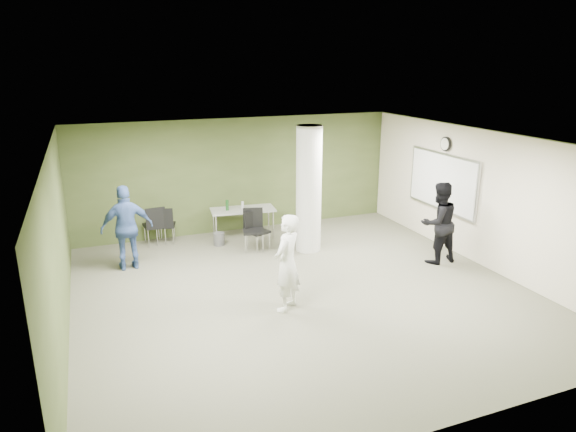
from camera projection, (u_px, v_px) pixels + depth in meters
name	position (u px, v px, depth m)	size (l,w,h in m)	color
floor	(302.00, 292.00, 9.50)	(8.00, 8.00, 0.00)	#525040
ceiling	(303.00, 141.00, 8.69)	(8.00, 8.00, 0.00)	white
wall_back	(239.00, 175.00, 12.66)	(8.00, 0.02, 2.80)	#3E4D24
wall_left	(58.00, 249.00, 7.69)	(0.02, 8.00, 2.80)	#3E4D24
wall_right_cream	(482.00, 198.00, 10.51)	(0.02, 8.00, 2.80)	beige
column	(309.00, 190.00, 11.23)	(0.56, 0.56, 2.80)	silver
whiteboard	(442.00, 182.00, 11.52)	(0.05, 2.30, 1.30)	silver
wall_clock	(446.00, 144.00, 11.27)	(0.06, 0.32, 0.32)	black
folding_table	(242.00, 211.00, 12.24)	(1.58, 0.84, 0.97)	#9B9B96
wastebasket	(219.00, 239.00, 11.87)	(0.26, 0.26, 0.30)	#4C4C4C
chair_back_left	(155.00, 223.00, 11.76)	(0.50, 0.50, 0.93)	black
chair_back_right	(165.00, 223.00, 11.85)	(0.54, 0.54, 0.89)	black
chair_table_left	(253.00, 226.00, 11.52)	(0.57, 0.57, 0.93)	black
chair_table_right	(256.00, 227.00, 11.56)	(0.55, 0.55, 0.86)	black
woman_white	(287.00, 263.00, 8.61)	(0.62, 0.41, 1.70)	white
man_black	(439.00, 223.00, 10.68)	(0.84, 0.66, 1.73)	black
man_blue	(127.00, 228.00, 10.34)	(1.03, 0.43, 1.75)	#39538E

